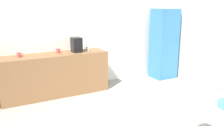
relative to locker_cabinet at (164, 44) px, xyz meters
name	(u,v)px	position (x,y,z in m)	size (l,w,h in m)	color
wall_back	(64,33)	(-2.55, 0.45, 0.39)	(6.00, 0.10, 2.60)	white
counter_block	(55,75)	(-2.90, 0.10, -0.46)	(2.26, 0.60, 0.90)	brown
locker_cabinet	(164,44)	(0.00, 0.00, 0.00)	(0.60, 0.50, 1.82)	#3372B2
mug_white	(88,49)	(-2.12, 0.12, 0.04)	(0.13, 0.08, 0.09)	white
mug_green	(58,51)	(-2.78, 0.18, 0.04)	(0.13, 0.08, 0.09)	#D84C4C
mug_red	(19,55)	(-3.59, 0.12, 0.04)	(0.13, 0.08, 0.09)	#D84C4C
coffee_maker	(76,45)	(-2.39, 0.10, 0.15)	(0.20, 0.24, 0.32)	black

